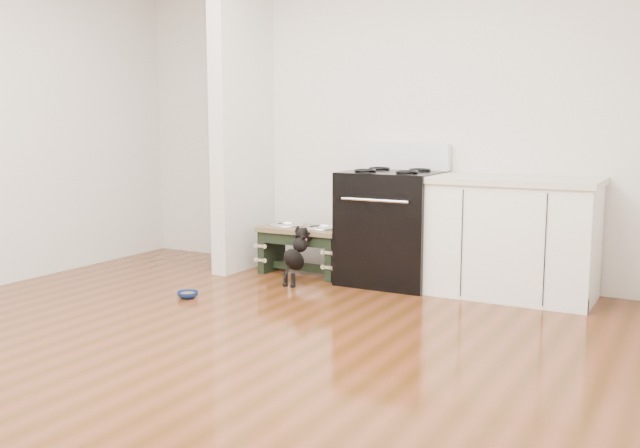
# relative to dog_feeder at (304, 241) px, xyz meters

# --- Properties ---
(ground) EXTENTS (5.00, 5.00, 0.00)m
(ground) POSITION_rel_dog_feeder_xyz_m (0.55, -2.09, -0.30)
(ground) COLOR #4B280D
(ground) RESTS_ON ground
(room_shell) EXTENTS (5.00, 5.00, 5.00)m
(room_shell) POSITION_rel_dog_feeder_xyz_m (0.55, -2.09, 1.32)
(room_shell) COLOR silver
(room_shell) RESTS_ON ground
(partition_wall) EXTENTS (0.15, 0.80, 2.70)m
(partition_wall) POSITION_rel_dog_feeder_xyz_m (-0.63, 0.01, 1.05)
(partition_wall) COLOR silver
(partition_wall) RESTS_ON ground
(oven_range) EXTENTS (0.76, 0.69, 1.14)m
(oven_range) POSITION_rel_dog_feeder_xyz_m (0.80, 0.07, 0.18)
(oven_range) COLOR black
(oven_range) RESTS_ON ground
(cabinet_run) EXTENTS (1.24, 0.64, 0.91)m
(cabinet_run) POSITION_rel_dog_feeder_xyz_m (1.78, 0.09, 0.16)
(cabinet_run) COLOR white
(cabinet_run) RESTS_ON ground
(dog_feeder) EXTENTS (0.76, 0.41, 0.43)m
(dog_feeder) POSITION_rel_dog_feeder_xyz_m (0.00, 0.00, 0.00)
(dog_feeder) COLOR black
(dog_feeder) RESTS_ON ground
(puppy) EXTENTS (0.13, 0.39, 0.46)m
(puppy) POSITION_rel_dog_feeder_xyz_m (0.14, -0.35, -0.04)
(puppy) COLOR black
(puppy) RESTS_ON ground
(floor_bowl) EXTENTS (0.18, 0.18, 0.05)m
(floor_bowl) POSITION_rel_dog_feeder_xyz_m (-0.34, -1.16, -0.27)
(floor_bowl) COLOR navy
(floor_bowl) RESTS_ON ground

